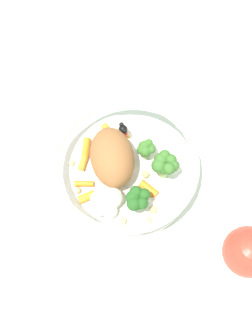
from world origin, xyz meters
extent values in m
plane|color=silver|center=(0.00, 0.00, 0.00)|extent=(2.40, 2.40, 0.00)
cylinder|color=white|center=(0.02, 0.01, 0.01)|extent=(0.21, 0.21, 0.01)
torus|color=white|center=(0.02, 0.01, 0.05)|extent=(0.22, 0.22, 0.01)
ellipsoid|color=#935B33|center=(0.01, -0.01, 0.04)|extent=(0.12, 0.11, 0.07)
cylinder|color=#8EB766|center=(0.06, 0.05, 0.02)|extent=(0.01, 0.01, 0.03)
sphere|color=#23561E|center=(0.07, 0.05, 0.05)|extent=(0.02, 0.02, 0.02)
sphere|color=#23561E|center=(0.06, 0.06, 0.05)|extent=(0.02, 0.02, 0.02)
sphere|color=#23561E|center=(0.05, 0.06, 0.05)|extent=(0.02, 0.02, 0.02)
sphere|color=#23561E|center=(0.05, 0.04, 0.05)|extent=(0.02, 0.02, 0.02)
sphere|color=#23561E|center=(0.06, 0.04, 0.05)|extent=(0.02, 0.02, 0.02)
cylinder|color=#8EB766|center=(-0.02, 0.03, 0.02)|extent=(0.01, 0.01, 0.02)
sphere|color=#386B28|center=(-0.02, 0.03, 0.04)|extent=(0.02, 0.02, 0.02)
sphere|color=#386B28|center=(-0.02, 0.03, 0.04)|extent=(0.01, 0.01, 0.01)
sphere|color=#386B28|center=(-0.02, 0.03, 0.04)|extent=(0.01, 0.01, 0.01)
sphere|color=#386B28|center=(-0.03, 0.03, 0.04)|extent=(0.01, 0.01, 0.01)
sphere|color=#386B28|center=(-0.03, 0.03, 0.04)|extent=(0.01, 0.01, 0.01)
sphere|color=#386B28|center=(-0.03, 0.02, 0.04)|extent=(0.02, 0.02, 0.02)
sphere|color=#386B28|center=(-0.02, 0.02, 0.04)|extent=(0.02, 0.02, 0.02)
sphere|color=#386B28|center=(-0.02, 0.02, 0.04)|extent=(0.02, 0.02, 0.02)
cylinder|color=#8EB766|center=(-0.01, 0.06, 0.02)|extent=(0.01, 0.01, 0.03)
sphere|color=#386B28|center=(0.00, 0.06, 0.05)|extent=(0.02, 0.02, 0.02)
sphere|color=#386B28|center=(0.00, 0.07, 0.05)|extent=(0.02, 0.02, 0.02)
sphere|color=#386B28|center=(-0.01, 0.08, 0.05)|extent=(0.02, 0.02, 0.02)
sphere|color=#386B28|center=(-0.02, 0.07, 0.05)|extent=(0.02, 0.02, 0.02)
sphere|color=#386B28|center=(-0.02, 0.06, 0.05)|extent=(0.02, 0.02, 0.02)
sphere|color=#386B28|center=(-0.01, 0.06, 0.05)|extent=(0.02, 0.02, 0.02)
sphere|color=#386B28|center=(0.00, 0.06, 0.05)|extent=(0.02, 0.02, 0.02)
sphere|color=silver|center=(0.09, 0.00, 0.02)|extent=(0.02, 0.02, 0.02)
sphere|color=silver|center=(0.09, 0.02, 0.02)|extent=(0.02, 0.02, 0.02)
sphere|color=silver|center=(0.08, 0.01, 0.03)|extent=(0.02, 0.02, 0.02)
sphere|color=silver|center=(0.07, 0.01, 0.03)|extent=(0.03, 0.03, 0.03)
sphere|color=silver|center=(0.08, 0.00, 0.03)|extent=(0.03, 0.03, 0.03)
sphere|color=silver|center=(0.08, -0.01, 0.03)|extent=(0.03, 0.03, 0.03)
sphere|color=silver|center=(0.08, 0.00, 0.02)|extent=(0.02, 0.02, 0.02)
cube|color=yellow|center=(-0.04, -0.02, 0.01)|extent=(0.02, 0.02, 0.00)
cylinder|color=red|center=(-0.04, -0.02, 0.02)|extent=(0.02, 0.02, 0.02)
sphere|color=black|center=(-0.04, -0.02, 0.04)|extent=(0.01, 0.01, 0.01)
sphere|color=black|center=(-0.04, -0.03, 0.04)|extent=(0.01, 0.01, 0.01)
sphere|color=black|center=(-0.03, -0.02, 0.04)|extent=(0.01, 0.01, 0.01)
cylinder|color=orange|center=(0.01, -0.06, 0.02)|extent=(0.04, 0.02, 0.01)
cylinder|color=orange|center=(0.03, -0.06, 0.02)|extent=(0.03, 0.02, 0.01)
cylinder|color=orange|center=(0.08, -0.03, 0.02)|extent=(0.03, 0.03, 0.01)
cylinder|color=orange|center=(0.03, 0.05, 0.02)|extent=(0.02, 0.03, 0.01)
cylinder|color=orange|center=(-0.04, -0.04, 0.02)|extent=(0.03, 0.03, 0.01)
cylinder|color=orange|center=(0.06, -0.04, 0.01)|extent=(0.02, 0.03, 0.01)
sphere|color=tan|center=(0.01, 0.04, 0.02)|extent=(0.01, 0.01, 0.01)
sphere|color=#D1B775|center=(-0.04, 0.05, 0.02)|extent=(0.01, 0.01, 0.01)
sphere|color=#D1B775|center=(0.08, -0.04, 0.02)|extent=(0.01, 0.01, 0.01)
sphere|color=tan|center=(-0.05, -0.03, 0.02)|extent=(0.01, 0.01, 0.01)
sphere|color=#D1B775|center=(0.04, -0.07, 0.01)|extent=(0.01, 0.01, 0.01)
sphere|color=tan|center=(0.06, 0.07, 0.02)|extent=(0.01, 0.01, 0.01)
sphere|color=#D1B775|center=(0.09, 0.04, 0.02)|extent=(0.01, 0.01, 0.01)
sphere|color=#D1B775|center=(0.07, 0.07, 0.02)|extent=(0.01, 0.01, 0.01)
sphere|color=#BC3828|center=(0.06, 0.22, 0.04)|extent=(0.07, 0.07, 0.07)
camera|label=1|loc=(0.25, 0.12, 0.65)|focal=46.75mm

